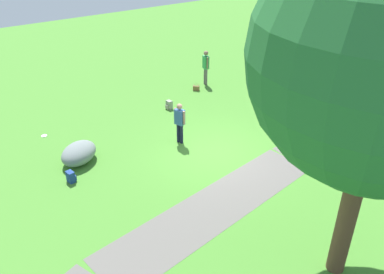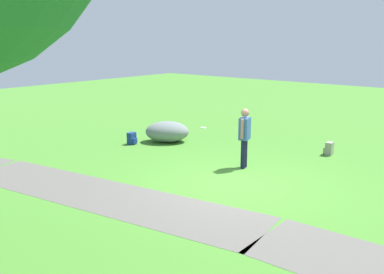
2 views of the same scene
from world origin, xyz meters
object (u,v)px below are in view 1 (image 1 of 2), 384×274
woman_with_handbag (206,65)px  handbag_on_grass (196,88)px  man_near_boulder (180,120)px  spare_backpack_on_lawn (169,105)px  frisbee_on_grass (44,136)px  lawn_boulder (79,153)px  backpack_by_boulder (71,177)px  lamp_post (363,62)px

woman_with_handbag → handbag_on_grass: size_ratio=4.69×
man_near_boulder → spare_backpack_on_lawn: (-1.27, -2.81, -0.76)m
spare_backpack_on_lawn → frisbee_on_grass: size_ratio=1.75×
lawn_boulder → backpack_by_boulder: (0.69, 1.01, -0.16)m
lawn_boulder → frisbee_on_grass: 2.71m
man_near_boulder → backpack_by_boulder: (4.42, 0.08, -0.76)m
man_near_boulder → backpack_by_boulder: man_near_boulder is taller
lamp_post → man_near_boulder: bearing=-12.0°
lamp_post → man_near_boulder: lamp_post is taller
lawn_boulder → man_near_boulder: (-3.73, 0.93, 0.60)m
backpack_by_boulder → man_near_boulder: bearing=-178.9°
lamp_post → spare_backpack_on_lawn: lamp_post is taller
lamp_post → spare_backpack_on_lawn: 8.83m
lamp_post → frisbee_on_grass: size_ratio=14.68×
handbag_on_grass → lamp_post: bearing=131.5°
lamp_post → frisbee_on_grass: (12.76, -5.38, -2.07)m
lawn_boulder → spare_backpack_on_lawn: bearing=-159.3°
lawn_boulder → frisbee_on_grass: size_ratio=8.03×
handbag_on_grass → spare_backpack_on_lawn: bearing=24.5°
woman_with_handbag → spare_backpack_on_lawn: woman_with_handbag is taller
woman_with_handbag → man_near_boulder: (4.42, 4.25, -0.09)m
lamp_post → man_near_boulder: (8.55, -1.81, -1.13)m
lamp_post → handbag_on_grass: (5.01, -5.66, -1.94)m
lamp_post → woman_with_handbag: bearing=-55.7°
handbag_on_grass → lawn_boulder: bearing=21.9°
lamp_post → woman_with_handbag: 7.40m
woman_with_handbag → spare_backpack_on_lawn: bearing=24.4°
woman_with_handbag → man_near_boulder: bearing=43.8°
man_near_boulder → spare_backpack_on_lawn: size_ratio=4.14×
lawn_boulder → handbag_on_grass: lawn_boulder is taller
lamp_post → backpack_by_boulder: bearing=-7.6°
lamp_post → woman_with_handbag: size_ratio=1.87×
handbag_on_grass → frisbee_on_grass: (7.75, 0.28, -0.13)m
woman_with_handbag → backpack_by_boulder: size_ratio=4.49×
lamp_post → woman_with_handbag: (4.13, -6.06, -1.03)m
backpack_by_boulder → lawn_boulder: bearing=-124.3°
woman_with_handbag → spare_backpack_on_lawn: (3.15, 1.43, -0.86)m
lawn_boulder → handbag_on_grass: (-7.27, -2.92, -0.22)m
lawn_boulder → spare_backpack_on_lawn: 5.35m
handbag_on_grass → spare_backpack_on_lawn: 2.49m
lamp_post → handbag_on_grass: lamp_post is taller
lamp_post → handbag_on_grass: 7.80m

